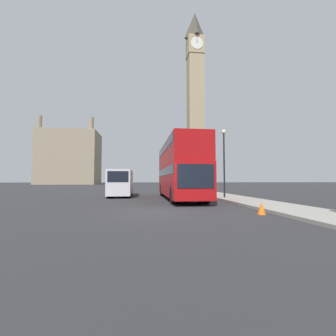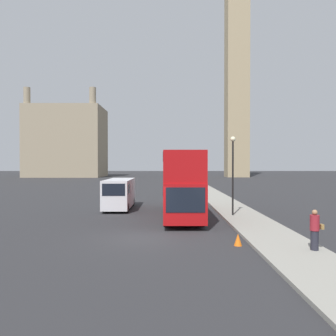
{
  "view_description": "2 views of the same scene",
  "coord_description": "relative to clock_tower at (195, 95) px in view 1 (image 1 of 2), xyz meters",
  "views": [
    {
      "loc": [
        -0.82,
        -11.08,
        1.5
      ],
      "look_at": [
        1.09,
        4.92,
        2.38
      ],
      "focal_mm": 24.0,
      "sensor_mm": 36.0,
      "label": 1
    },
    {
      "loc": [
        1.29,
        -16.42,
        3.71
      ],
      "look_at": [
        1.2,
        16.2,
        3.28
      ],
      "focal_mm": 35.0,
      "sensor_mm": 36.0,
      "label": 2
    }
  ],
  "objects": [
    {
      "name": "ground_plane",
      "position": [
        -20.44,
        -74.91,
        -35.66
      ],
      "size": [
        300.0,
        300.0,
        0.0
      ],
      "primitive_type": "plane",
      "color": "#28282B"
    },
    {
      "name": "sidewalk_strip",
      "position": [
        -13.97,
        -74.91,
        -35.59
      ],
      "size": [
        2.94,
        120.0,
        0.15
      ],
      "color": "gray",
      "rests_on": "ground_plane"
    },
    {
      "name": "clock_tower",
      "position": [
        0.0,
        0.0,
        0.0
      ],
      "size": [
        6.45,
        6.62,
        69.68
      ],
      "color": "tan",
      "rests_on": "ground_plane"
    },
    {
      "name": "building_block_distant",
      "position": [
        -47.87,
        1.71,
        -25.8
      ],
      "size": [
        20.52,
        14.43,
        23.94
      ],
      "color": "gray",
      "rests_on": "ground_plane"
    },
    {
      "name": "red_double_decker_bus",
      "position": [
        -18.21,
        -68.13,
        -33.17
      ],
      "size": [
        2.48,
        10.92,
        4.48
      ],
      "color": "#A80F11",
      "rests_on": "ground_plane"
    },
    {
      "name": "white_van",
      "position": [
        -23.15,
        -64.6,
        -34.36
      ],
      "size": [
        2.02,
        5.85,
        2.43
      ],
      "color": "silver",
      "rests_on": "ground_plane"
    },
    {
      "name": "street_lamp",
      "position": [
        -14.67,
        -68.72,
        -31.91
      ],
      "size": [
        0.36,
        0.36,
        5.44
      ],
      "color": "black",
      "rests_on": "sidewalk_strip"
    },
    {
      "name": "traffic_cone",
      "position": [
        -15.99,
        -76.59,
        -35.39
      ],
      "size": [
        0.36,
        0.36,
        0.55
      ],
      "color": "orange",
      "rests_on": "ground_plane"
    }
  ]
}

